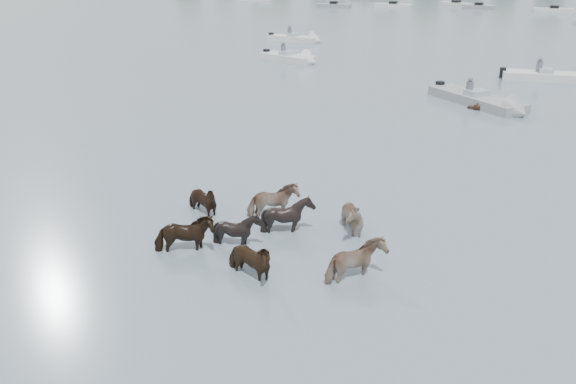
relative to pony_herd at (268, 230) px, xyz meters
The scene contains 7 objects.
ground 2.49m from the pony_herd, 151.34° to the right, with size 400.00×400.00×0.00m, color slate.
pony_herd is the anchor object (origin of this frame).
swimming_pony 17.44m from the pony_herd, 90.56° to the left, with size 0.72×0.44×0.44m.
motorboat_a 27.92m from the pony_herd, 122.98° to the left, with size 4.81×2.01×1.92m.
motorboat_b 18.16m from the pony_herd, 89.71° to the left, with size 6.13×4.31×1.92m.
motorboat_c 27.25m from the pony_herd, 86.81° to the left, with size 5.58×3.27×1.92m.
motorboat_f 38.09m from the pony_herd, 122.64° to the left, with size 5.05×2.40×1.92m.
Camera 1 is at (10.66, -9.99, 7.20)m, focal length 36.51 mm.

